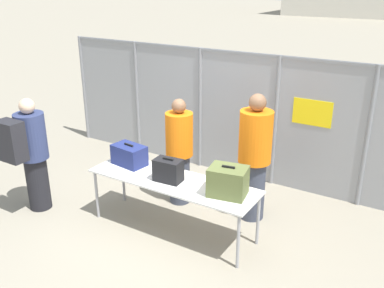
{
  "coord_description": "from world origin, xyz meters",
  "views": [
    {
      "loc": [
        2.96,
        -4.24,
        3.24
      ],
      "look_at": [
        0.03,
        0.53,
        1.05
      ],
      "focal_mm": 40.0,
      "sensor_mm": 36.0,
      "label": 1
    }
  ],
  "objects_px": {
    "suitcase_black": "(168,170)",
    "utility_trailer": "(354,126)",
    "traveler_hooded": "(30,151)",
    "security_worker_near": "(179,151)",
    "inspection_table": "(173,183)",
    "security_worker_far": "(254,156)",
    "suitcase_navy": "(129,155)",
    "suitcase_olive": "(228,181)"
  },
  "relations": [
    {
      "from": "suitcase_navy",
      "to": "security_worker_far",
      "type": "height_order",
      "value": "security_worker_far"
    },
    {
      "from": "inspection_table",
      "to": "suitcase_black",
      "type": "bearing_deg",
      "value": -125.73
    },
    {
      "from": "suitcase_olive",
      "to": "security_worker_far",
      "type": "distance_m",
      "value": 0.87
    },
    {
      "from": "suitcase_black",
      "to": "utility_trailer",
      "type": "relative_size",
      "value": 0.09
    },
    {
      "from": "security_worker_near",
      "to": "utility_trailer",
      "type": "distance_m",
      "value": 4.29
    },
    {
      "from": "utility_trailer",
      "to": "suitcase_black",
      "type": "bearing_deg",
      "value": -106.5
    },
    {
      "from": "suitcase_black",
      "to": "security_worker_near",
      "type": "distance_m",
      "value": 0.84
    },
    {
      "from": "inspection_table",
      "to": "utility_trailer",
      "type": "relative_size",
      "value": 0.55
    },
    {
      "from": "suitcase_olive",
      "to": "traveler_hooded",
      "type": "relative_size",
      "value": 0.3
    },
    {
      "from": "utility_trailer",
      "to": "suitcase_navy",
      "type": "bearing_deg",
      "value": -115.36
    },
    {
      "from": "suitcase_navy",
      "to": "suitcase_olive",
      "type": "height_order",
      "value": "suitcase_olive"
    },
    {
      "from": "traveler_hooded",
      "to": "security_worker_near",
      "type": "height_order",
      "value": "traveler_hooded"
    },
    {
      "from": "suitcase_black",
      "to": "traveler_hooded",
      "type": "distance_m",
      "value": 2.09
    },
    {
      "from": "inspection_table",
      "to": "security_worker_far",
      "type": "relative_size",
      "value": 1.28
    },
    {
      "from": "suitcase_black",
      "to": "utility_trailer",
      "type": "height_order",
      "value": "suitcase_black"
    },
    {
      "from": "suitcase_navy",
      "to": "traveler_hooded",
      "type": "relative_size",
      "value": 0.3
    },
    {
      "from": "inspection_table",
      "to": "suitcase_olive",
      "type": "bearing_deg",
      "value": 1.09
    },
    {
      "from": "suitcase_navy",
      "to": "security_worker_far",
      "type": "bearing_deg",
      "value": 26.68
    },
    {
      "from": "suitcase_olive",
      "to": "suitcase_black",
      "type": "bearing_deg",
      "value": -175.72
    },
    {
      "from": "suitcase_olive",
      "to": "traveler_hooded",
      "type": "bearing_deg",
      "value": -167.92
    },
    {
      "from": "traveler_hooded",
      "to": "security_worker_near",
      "type": "xyz_separation_m",
      "value": [
        1.68,
        1.32,
        -0.09
      ]
    },
    {
      "from": "traveler_hooded",
      "to": "utility_trailer",
      "type": "xyz_separation_m",
      "value": [
        3.4,
        5.22,
        -0.54
      ]
    },
    {
      "from": "suitcase_olive",
      "to": "utility_trailer",
      "type": "height_order",
      "value": "suitcase_olive"
    },
    {
      "from": "suitcase_navy",
      "to": "suitcase_black",
      "type": "xyz_separation_m",
      "value": [
        0.76,
        -0.14,
        0.01
      ]
    },
    {
      "from": "traveler_hooded",
      "to": "security_worker_far",
      "type": "bearing_deg",
      "value": 37.5
    },
    {
      "from": "suitcase_black",
      "to": "suitcase_olive",
      "type": "relative_size",
      "value": 0.74
    },
    {
      "from": "security_worker_far",
      "to": "utility_trailer",
      "type": "bearing_deg",
      "value": -113.92
    },
    {
      "from": "security_worker_near",
      "to": "utility_trailer",
      "type": "height_order",
      "value": "security_worker_near"
    },
    {
      "from": "suitcase_olive",
      "to": "utility_trailer",
      "type": "xyz_separation_m",
      "value": [
        0.55,
        4.61,
        -0.55
      ]
    },
    {
      "from": "suitcase_navy",
      "to": "traveler_hooded",
      "type": "height_order",
      "value": "traveler_hooded"
    },
    {
      "from": "suitcase_navy",
      "to": "suitcase_black",
      "type": "distance_m",
      "value": 0.78
    },
    {
      "from": "suitcase_navy",
      "to": "inspection_table",
      "type": "bearing_deg",
      "value": -6.81
    },
    {
      "from": "traveler_hooded",
      "to": "suitcase_black",
      "type": "bearing_deg",
      "value": 25.04
    },
    {
      "from": "suitcase_olive",
      "to": "utility_trailer",
      "type": "bearing_deg",
      "value": 83.2
    },
    {
      "from": "utility_trailer",
      "to": "traveler_hooded",
      "type": "bearing_deg",
      "value": -123.05
    },
    {
      "from": "traveler_hooded",
      "to": "utility_trailer",
      "type": "distance_m",
      "value": 6.25
    },
    {
      "from": "suitcase_black",
      "to": "security_worker_near",
      "type": "relative_size",
      "value": 0.23
    },
    {
      "from": "suitcase_navy",
      "to": "security_worker_near",
      "type": "bearing_deg",
      "value": 55.39
    },
    {
      "from": "suitcase_olive",
      "to": "traveler_hooded",
      "type": "xyz_separation_m",
      "value": [
        -2.85,
        -0.61,
        -0.01
      ]
    },
    {
      "from": "security_worker_near",
      "to": "suitcase_navy",
      "type": "bearing_deg",
      "value": 47.75
    },
    {
      "from": "security_worker_near",
      "to": "inspection_table",
      "type": "bearing_deg",
      "value": 109.1
    },
    {
      "from": "suitcase_navy",
      "to": "utility_trailer",
      "type": "relative_size",
      "value": 0.12
    }
  ]
}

